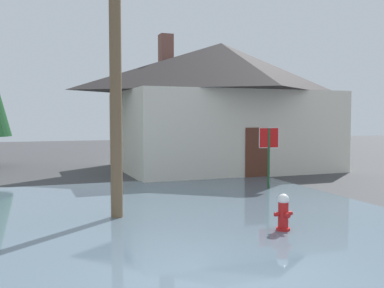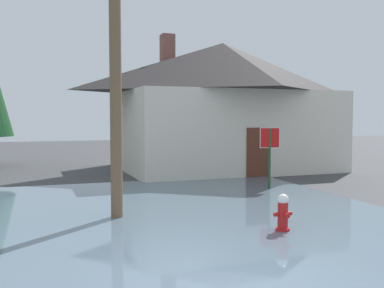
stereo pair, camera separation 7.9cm
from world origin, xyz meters
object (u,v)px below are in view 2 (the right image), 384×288
(house, at_px, (222,104))
(utility_pole, at_px, (115,14))
(fire_hydrant, at_px, (283,214))
(stop_sign_far, at_px, (270,146))

(house, bearing_deg, utility_pole, -126.36)
(fire_hydrant, xyz_separation_m, utility_pole, (-3.10, 2.39, 4.42))
(stop_sign_far, bearing_deg, fire_hydrant, -115.98)
(house, bearing_deg, fire_hydrant, -106.54)
(fire_hydrant, bearing_deg, stop_sign_far, 64.02)
(utility_pole, relative_size, house, 0.92)
(utility_pole, height_order, house, utility_pole)
(stop_sign_far, relative_size, house, 0.20)
(utility_pole, distance_m, stop_sign_far, 6.93)
(fire_hydrant, height_order, utility_pole, utility_pole)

